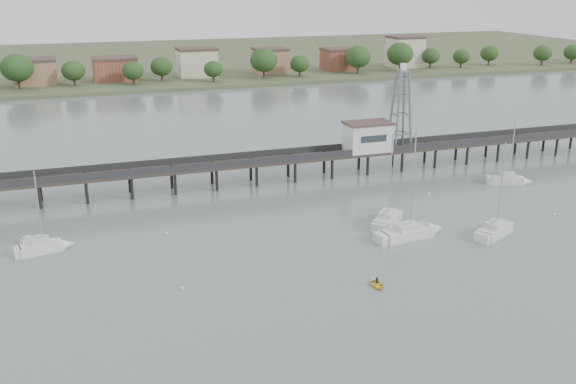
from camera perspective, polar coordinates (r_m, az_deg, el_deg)
The scene contains 14 objects.
ground_plane at distance 59.81m, azimuth 10.20°, elevation -16.19°, with size 500.00×500.00×0.00m, color slate.
pier at distance 109.72m, azimuth -4.83°, elevation 2.51°, with size 150.00×5.00×5.50m.
pier_building at distance 117.32m, azimuth 7.09°, elevation 4.93°, with size 8.40×5.40×5.30m.
lattice_tower at distance 119.34m, azimuth 10.01°, elevation 7.19°, with size 3.20×3.20×15.50m.
sailboat_d at distance 94.32m, azimuth 18.27°, elevation -3.09°, with size 8.59×6.02×13.87m.
sailboat_c at distance 94.90m, azimuth 9.09°, elevation -2.23°, with size 7.87×7.70×14.06m.
sailboat_b at distance 89.28m, azimuth -20.51°, elevation -4.56°, with size 7.13×3.39×11.48m.
sailboat_e at distance 117.51m, azimuth 19.35°, elevation 0.99°, with size 7.37×4.87×11.92m.
sailboat_f at distance 90.38m, azimuth 11.42°, elevation -3.45°, with size 10.19×4.12×16.19m.
white_tender at distance 92.79m, azimuth -21.75°, elevation -4.02°, with size 3.47×2.51×1.25m.
yellow_dinghy at distance 75.46m, azimuth 7.89°, elevation -8.30°, with size 1.89×0.55×2.65m, color yellow.
dinghy_occupant at distance 75.46m, azimuth 7.89°, elevation -8.30°, with size 0.36×1.00×0.24m, color black.
mooring_buoys at distance 87.26m, azimuth 1.10°, elevation -4.26°, with size 75.76×26.32×0.39m.
far_shore at distance 285.13m, azimuth -13.86°, elevation 11.25°, with size 500.00×170.00×10.40m.
Camera 1 is at (-25.29, -42.51, 33.63)m, focal length 40.00 mm.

